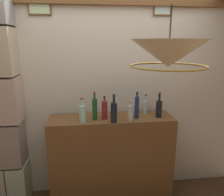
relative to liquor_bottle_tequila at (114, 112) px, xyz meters
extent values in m
cube|color=beige|center=(-0.01, 0.46, 0.14)|extent=(3.53, 0.08, 2.71)
cube|color=brown|center=(-0.78, 0.41, 1.14)|extent=(0.25, 0.03, 0.19)
cube|color=beige|center=(-0.78, 0.39, 1.14)|extent=(0.22, 0.01, 0.16)
cube|color=brown|center=(0.63, 0.41, 1.14)|extent=(0.21, 0.03, 0.17)
cube|color=silver|center=(0.63, 0.39, 1.14)|extent=(0.18, 0.01, 0.14)
cube|color=#B3A9A1|center=(-1.38, 0.28, -0.95)|extent=(0.22, 0.39, 0.51)
cube|color=#ADBD9D|center=(-1.15, 0.28, -0.95)|extent=(0.21, 0.39, 0.51)
cube|color=gray|center=(-1.27, 0.28, -0.42)|extent=(0.42, 0.39, 0.51)
cube|color=#C3A799|center=(-1.15, 0.28, 0.11)|extent=(0.23, 0.39, 0.51)
cube|color=brown|center=(-0.01, 0.17, -0.67)|extent=(1.47, 0.42, 1.09)
cylinder|color=black|center=(0.00, 0.00, -0.01)|extent=(0.07, 0.07, 0.22)
cylinder|color=black|center=(0.00, 0.00, 0.14)|extent=(0.03, 0.03, 0.08)
cylinder|color=black|center=(0.00, 0.00, 0.19)|extent=(0.03, 0.03, 0.01)
cylinder|color=#1A4C20|center=(-0.20, 0.11, 0.00)|extent=(0.06, 0.06, 0.25)
cylinder|color=#1A4C20|center=(-0.20, 0.11, 0.16)|extent=(0.02, 0.02, 0.07)
cylinder|color=maroon|center=(-0.20, 0.11, 0.20)|extent=(0.03, 0.03, 0.01)
cylinder|color=navy|center=(0.28, 0.11, 0.01)|extent=(0.05, 0.05, 0.25)
cylinder|color=navy|center=(0.28, 0.11, 0.16)|extent=(0.02, 0.02, 0.05)
cylinder|color=black|center=(0.28, 0.11, 0.19)|extent=(0.03, 0.03, 0.01)
cylinder|color=#A8D4CB|center=(-0.35, 0.04, -0.02)|extent=(0.07, 0.07, 0.19)
cylinder|color=#A8D4CB|center=(-0.35, 0.04, 0.11)|extent=(0.03, 0.03, 0.07)
cylinder|color=maroon|center=(-0.35, 0.04, 0.15)|extent=(0.03, 0.03, 0.01)
cylinder|color=black|center=(0.55, 0.12, -0.02)|extent=(0.07, 0.07, 0.20)
cylinder|color=black|center=(0.55, 0.12, 0.12)|extent=(0.03, 0.03, 0.09)
cylinder|color=maroon|center=(0.55, 0.12, 0.17)|extent=(0.03, 0.03, 0.01)
cylinder|color=silver|center=(0.44, 0.29, -0.04)|extent=(0.05, 0.05, 0.15)
cylinder|color=silver|center=(0.44, 0.29, 0.07)|extent=(0.02, 0.02, 0.07)
cylinder|color=black|center=(0.44, 0.29, 0.11)|extent=(0.02, 0.02, 0.01)
cylinder|color=maroon|center=(-0.09, 0.13, -0.01)|extent=(0.07, 0.07, 0.21)
cylinder|color=maroon|center=(-0.09, 0.13, 0.12)|extent=(0.02, 0.02, 0.05)
cylinder|color=black|center=(-0.09, 0.13, 0.15)|extent=(0.02, 0.02, 0.01)
cylinder|color=beige|center=(0.19, 0.04, -0.03)|extent=(0.06, 0.06, 0.18)
cylinder|color=beige|center=(0.19, 0.04, 0.08)|extent=(0.03, 0.03, 0.05)
cylinder|color=#B7932D|center=(0.19, 0.04, 0.11)|extent=(0.03, 0.03, 0.01)
cylinder|color=silver|center=(0.02, 0.21, -0.08)|extent=(0.08, 0.08, 0.07)
cone|color=#EFE5C6|center=(0.35, -0.61, 0.66)|extent=(0.61, 0.61, 0.22)
cylinder|color=black|center=(0.35, -0.61, 0.90)|extent=(0.01, 0.01, 0.26)
torus|color=#AD8433|center=(0.35, -0.61, 0.56)|extent=(0.61, 0.61, 0.02)
camera|label=1|loc=(-0.31, -2.33, 0.74)|focal=35.82mm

